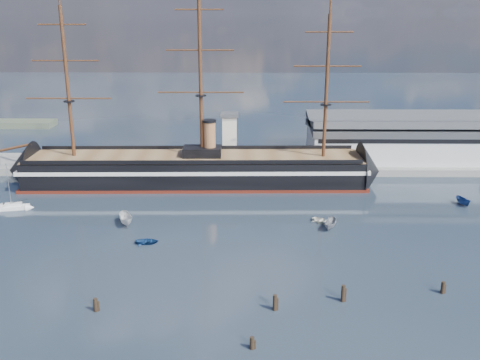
{
  "coord_description": "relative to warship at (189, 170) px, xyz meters",
  "views": [
    {
      "loc": [
        7.55,
        -76.6,
        44.0
      ],
      "look_at": [
        6.37,
        35.0,
        9.0
      ],
      "focal_mm": 40.0,
      "sensor_mm": 36.0,
      "label": 1
    }
  ],
  "objects": [
    {
      "name": "piling_near_left",
      "position": [
        -7.82,
        -64.25,
        -4.04
      ],
      "size": [
        0.64,
        0.64,
        2.91
      ],
      "primitive_type": "cylinder",
      "color": "black",
      "rests_on": "ground"
    },
    {
      "name": "motorboat_f",
      "position": [
        67.28,
        -15.95,
        -4.04
      ],
      "size": [
        6.1,
        3.41,
        2.3
      ],
      "primitive_type": "imported",
      "rotation": [
        0.0,
        0.0,
        0.24
      ],
      "color": "navy",
      "rests_on": "ground"
    },
    {
      "name": "motorboat_b",
      "position": [
        -4.4,
        -38.91,
        -4.04
      ],
      "size": [
        1.28,
        2.93,
        1.34
      ],
      "primitive_type": "imported",
      "rotation": [
        0.0,
        0.0,
        1.62
      ],
      "color": "navy",
      "rests_on": "ground"
    },
    {
      "name": "piling_near_mid",
      "position": [
        16.16,
        -73.71,
        -4.04
      ],
      "size": [
        0.64,
        0.64,
        2.56
      ],
      "primitive_type": "cylinder",
      "color": "black",
      "rests_on": "ground"
    },
    {
      "name": "quay",
      "position": [
        17.63,
        16.0,
        -4.04
      ],
      "size": [
        180.0,
        18.0,
        2.0
      ],
      "primitive_type": "cube",
      "color": "slate",
      "rests_on": "ground"
    },
    {
      "name": "warship",
      "position": [
        0.0,
        0.0,
        0.0
      ],
      "size": [
        113.03,
        18.01,
        53.94
      ],
      "rotation": [
        0.0,
        0.0,
        0.02
      ],
      "color": "black",
      "rests_on": "ground"
    },
    {
      "name": "quay_tower",
      "position": [
        10.63,
        13.0,
        5.72
      ],
      "size": [
        5.0,
        5.0,
        15.0
      ],
      "color": "silver",
      "rests_on": "ground"
    },
    {
      "name": "ground",
      "position": [
        7.63,
        -20.0,
        -4.04
      ],
      "size": [
        600.0,
        600.0,
        0.0
      ],
      "primitive_type": "plane",
      "color": "#182332",
      "rests_on": "ground"
    },
    {
      "name": "motorboat_a",
      "position": [
        -10.62,
        -29.27,
        -4.04
      ],
      "size": [
        8.2,
        5.4,
        3.08
      ],
      "primitive_type": "imported",
      "rotation": [
        0.0,
        0.0,
        0.37
      ],
      "color": "silver",
      "rests_on": "ground"
    },
    {
      "name": "piling_near_right",
      "position": [
        30.76,
        -60.96,
        -4.04
      ],
      "size": [
        0.64,
        0.64,
        3.57
      ],
      "primitive_type": "cylinder",
      "color": "black",
      "rests_on": "ground"
    },
    {
      "name": "motorboat_c",
      "position": [
        33.31,
        -30.94,
        -4.04
      ],
      "size": [
        6.66,
        4.56,
        2.51
      ],
      "primitive_type": "imported",
      "rotation": [
        0.0,
        0.0,
        -0.4
      ],
      "color": "gray",
      "rests_on": "ground"
    },
    {
      "name": "piling_far_right",
      "position": [
        47.56,
        -58.2,
        -4.04
      ],
      "size": [
        0.64,
        0.64,
        2.8
      ],
      "primitive_type": "cylinder",
      "color": "black",
      "rests_on": "ground"
    },
    {
      "name": "warehouse",
      "position": [
        65.63,
        20.0,
        3.95
      ],
      "size": [
        63.0,
        21.0,
        11.6
      ],
      "color": "#B7BABC",
      "rests_on": "ground"
    },
    {
      "name": "motorboat_e",
      "position": [
        31.87,
        -27.41,
        -4.04
      ],
      "size": [
        2.79,
        2.85,
        1.33
      ],
      "primitive_type": "imported",
      "rotation": [
        0.0,
        0.0,
        0.81
      ],
      "color": "silver",
      "rests_on": "ground"
    },
    {
      "name": "sailboat",
      "position": [
        -39.08,
        -19.9,
        -3.33
      ],
      "size": [
        7.23,
        3.39,
        11.14
      ],
      "rotation": [
        0.0,
        0.0,
        0.2
      ],
      "color": "white",
      "rests_on": "ground"
    },
    {
      "name": "piling_extra",
      "position": [
        19.79,
        -63.7,
        -4.04
      ],
      "size": [
        0.64,
        0.64,
        3.35
      ],
      "primitive_type": "cylinder",
      "color": "black",
      "rests_on": "ground"
    }
  ]
}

